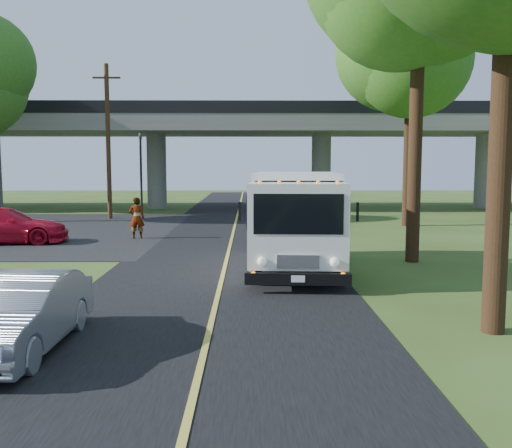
{
  "coord_description": "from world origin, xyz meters",
  "views": [
    {
      "loc": [
        0.79,
        -9.71,
        3.25
      ],
      "look_at": [
        0.96,
        5.86,
        1.6
      ],
      "focal_mm": 40.0,
      "sensor_mm": 36.0,
      "label": 1
    }
  ],
  "objects_px": {
    "tree_right_far": "(415,64)",
    "red_sedan": "(4,226)",
    "step_van": "(296,218)",
    "pedestrian": "(137,218)",
    "silver_sedan": "(20,314)",
    "traffic_signal": "(141,165)",
    "utility_pole": "(108,141)"
  },
  "relations": [
    {
      "from": "step_van",
      "to": "red_sedan",
      "type": "distance_m",
      "value": 12.94
    },
    {
      "from": "tree_right_far",
      "to": "red_sedan",
      "type": "relative_size",
      "value": 2.17
    },
    {
      "from": "traffic_signal",
      "to": "silver_sedan",
      "type": "relative_size",
      "value": 1.3
    },
    {
      "from": "tree_right_far",
      "to": "pedestrian",
      "type": "bearing_deg",
      "value": -159.87
    },
    {
      "from": "pedestrian",
      "to": "traffic_signal",
      "type": "bearing_deg",
      "value": -84.89
    },
    {
      "from": "silver_sedan",
      "to": "pedestrian",
      "type": "bearing_deg",
      "value": 94.09
    },
    {
      "from": "traffic_signal",
      "to": "red_sedan",
      "type": "relative_size",
      "value": 1.03
    },
    {
      "from": "step_van",
      "to": "red_sedan",
      "type": "bearing_deg",
      "value": 156.38
    },
    {
      "from": "red_sedan",
      "to": "silver_sedan",
      "type": "relative_size",
      "value": 1.26
    },
    {
      "from": "traffic_signal",
      "to": "utility_pole",
      "type": "xyz_separation_m",
      "value": [
        -1.5,
        -2.0,
        1.4
      ]
    },
    {
      "from": "traffic_signal",
      "to": "tree_right_far",
      "type": "height_order",
      "value": "tree_right_far"
    },
    {
      "from": "silver_sedan",
      "to": "pedestrian",
      "type": "relative_size",
      "value": 2.21
    },
    {
      "from": "traffic_signal",
      "to": "pedestrian",
      "type": "bearing_deg",
      "value": -80.36
    },
    {
      "from": "step_van",
      "to": "pedestrian",
      "type": "height_order",
      "value": "step_van"
    },
    {
      "from": "utility_pole",
      "to": "red_sedan",
      "type": "relative_size",
      "value": 1.78
    },
    {
      "from": "red_sedan",
      "to": "utility_pole",
      "type": "bearing_deg",
      "value": -15.01
    },
    {
      "from": "utility_pole",
      "to": "step_van",
      "type": "relative_size",
      "value": 1.25
    },
    {
      "from": "traffic_signal",
      "to": "pedestrian",
      "type": "relative_size",
      "value": 2.87
    },
    {
      "from": "step_van",
      "to": "utility_pole",
      "type": "bearing_deg",
      "value": 124.31
    },
    {
      "from": "step_van",
      "to": "red_sedan",
      "type": "relative_size",
      "value": 1.43
    },
    {
      "from": "pedestrian",
      "to": "tree_right_far",
      "type": "bearing_deg",
      "value": -164.4
    },
    {
      "from": "tree_right_far",
      "to": "red_sedan",
      "type": "distance_m",
      "value": 20.94
    },
    {
      "from": "tree_right_far",
      "to": "silver_sedan",
      "type": "height_order",
      "value": "tree_right_far"
    },
    {
      "from": "step_van",
      "to": "pedestrian",
      "type": "relative_size",
      "value": 3.98
    },
    {
      "from": "silver_sedan",
      "to": "step_van",
      "type": "bearing_deg",
      "value": 55.2
    },
    {
      "from": "tree_right_far",
      "to": "step_van",
      "type": "distance_m",
      "value": 15.59
    },
    {
      "from": "step_van",
      "to": "silver_sedan",
      "type": "xyz_separation_m",
      "value": [
        -5.4,
        -7.62,
        -0.95
      ]
    },
    {
      "from": "traffic_signal",
      "to": "tree_right_far",
      "type": "relative_size",
      "value": 0.47
    },
    {
      "from": "step_van",
      "to": "silver_sedan",
      "type": "distance_m",
      "value": 9.39
    },
    {
      "from": "utility_pole",
      "to": "red_sedan",
      "type": "xyz_separation_m",
      "value": [
        -1.77,
        -10.46,
        -3.86
      ]
    },
    {
      "from": "utility_pole",
      "to": "red_sedan",
      "type": "bearing_deg",
      "value": -99.6
    },
    {
      "from": "traffic_signal",
      "to": "step_van",
      "type": "distance_m",
      "value": 20.19
    }
  ]
}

